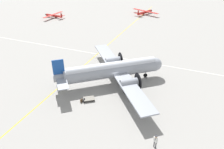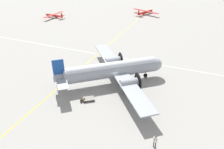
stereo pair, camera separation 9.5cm
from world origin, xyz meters
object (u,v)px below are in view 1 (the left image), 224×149
(crew_foreground, at_px, (156,140))
(suitcase_upright_spare, at_px, (84,100))
(airliner_main, at_px, (114,70))
(light_aircraft_taxiing, at_px, (54,15))
(light_aircraft_distant, at_px, (145,12))
(suitcase_near_door, at_px, (81,101))
(baggage_cart, at_px, (89,99))

(crew_foreground, height_order, suitcase_upright_spare, crew_foreground)
(airliner_main, bearing_deg, light_aircraft_taxiing, 98.40)
(suitcase_upright_spare, bearing_deg, crew_foreground, -111.49)
(airliner_main, relative_size, light_aircraft_distant, 1.94)
(airliner_main, height_order, suitcase_near_door, airliner_main)
(suitcase_upright_spare, xyz_separation_m, light_aircraft_taxiing, (37.12, 31.79, 0.54))
(crew_foreground, xyz_separation_m, light_aircraft_distant, (57.41, 16.44, -0.24))
(crew_foreground, xyz_separation_m, light_aircraft_taxiing, (41.64, 43.26, -0.30))
(suitcase_near_door, bearing_deg, crew_foreground, -110.00)
(light_aircraft_distant, relative_size, light_aircraft_taxiing, 1.09)
(light_aircraft_distant, bearing_deg, airliner_main, -148.37)
(airliner_main, bearing_deg, light_aircraft_distant, 58.96)
(baggage_cart, distance_m, light_aircraft_taxiing, 48.78)
(baggage_cart, bearing_deg, light_aircraft_distant, 60.37)
(suitcase_near_door, bearing_deg, suitcase_upright_spare, -51.88)
(suitcase_upright_spare, bearing_deg, light_aircraft_taxiing, 40.58)
(suitcase_near_door, relative_size, light_aircraft_distant, 0.05)
(airliner_main, xyz_separation_m, light_aircraft_taxiing, (30.40, 33.82, -1.61))
(airliner_main, height_order, light_aircraft_distant, airliner_main)
(crew_foreground, distance_m, suitcase_upright_spare, 12.35)
(airliner_main, bearing_deg, suitcase_upright_spare, -146.44)
(crew_foreground, distance_m, baggage_cart, 12.12)
(airliner_main, bearing_deg, baggage_cart, -143.70)
(light_aircraft_distant, xyz_separation_m, light_aircraft_taxiing, (-15.77, 26.83, -0.06))
(airliner_main, distance_m, suitcase_near_door, 7.65)
(airliner_main, distance_m, baggage_cart, 6.71)
(suitcase_near_door, bearing_deg, airliner_main, -18.48)
(airliner_main, xyz_separation_m, crew_foreground, (-11.24, -9.44, -1.31))
(suitcase_near_door, relative_size, baggage_cart, 0.25)
(light_aircraft_taxiing, bearing_deg, suitcase_near_door, 133.55)
(airliner_main, bearing_deg, crew_foreground, -89.64)
(crew_foreground, distance_m, suitcase_near_door, 12.55)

